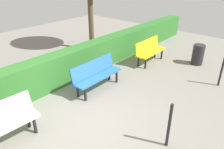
# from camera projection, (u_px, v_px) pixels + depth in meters

# --- Properties ---
(ground_plane) EXTENTS (18.15, 18.15, 0.00)m
(ground_plane) POSITION_uv_depth(u_px,v_px,m) (82.00, 121.00, 5.06)
(ground_plane) COLOR gray
(bench_yellow) EXTENTS (1.49, 0.47, 0.86)m
(bench_yellow) POSITION_uv_depth(u_px,v_px,m) (149.00, 50.00, 8.01)
(bench_yellow) COLOR yellow
(bench_yellow) RESTS_ON ground_plane
(bench_blue) EXTENTS (1.65, 0.50, 0.86)m
(bench_blue) POSITION_uv_depth(u_px,v_px,m) (96.00, 74.00, 6.21)
(bench_blue) COLOR blue
(bench_blue) RESTS_ON ground_plane
(hedge_row) EXTENTS (14.15, 0.54, 0.98)m
(hedge_row) POSITION_uv_depth(u_px,v_px,m) (70.00, 65.00, 6.76)
(hedge_row) COLOR #2D6B28
(hedge_row) RESTS_ON ground_plane
(railing_post_near) EXTENTS (0.06, 0.06, 1.00)m
(railing_post_near) POSITION_uv_depth(u_px,v_px,m) (222.00, 71.00, 6.36)
(railing_post_near) COLOR black
(railing_post_near) RESTS_ON ground_plane
(railing_post_mid) EXTENTS (0.06, 0.06, 1.00)m
(railing_post_mid) POSITION_uv_depth(u_px,v_px,m) (169.00, 126.00, 4.14)
(railing_post_mid) COLOR black
(railing_post_mid) RESTS_ON ground_plane
(trash_bin) EXTENTS (0.42, 0.42, 0.75)m
(trash_bin) POSITION_uv_depth(u_px,v_px,m) (198.00, 55.00, 7.89)
(trash_bin) COLOR #262628
(trash_bin) RESTS_ON ground_plane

